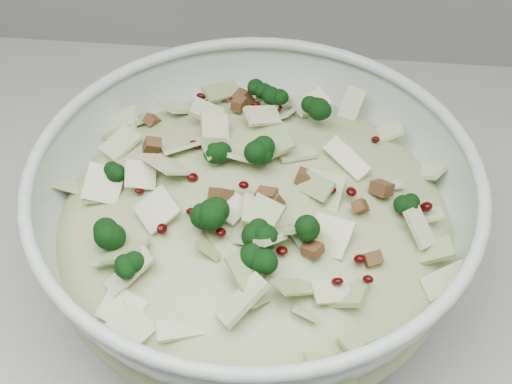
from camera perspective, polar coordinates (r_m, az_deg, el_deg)
mixing_bowl at (r=0.62m, az=-0.11°, el=-2.83°), size 0.40×0.40×0.15m
salad at (r=0.60m, az=-0.12°, el=-1.31°), size 0.38×0.38×0.15m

